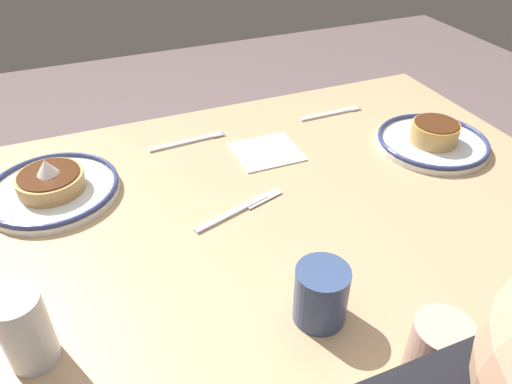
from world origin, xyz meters
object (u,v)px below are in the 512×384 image
at_px(plate_center_pancakes, 52,187).
at_px(coffee_mug, 321,292).
at_px(fork_far, 331,113).
at_px(drinking_glass, 26,333).
at_px(butter_knife, 239,209).
at_px(plate_near_main, 433,139).
at_px(fork_near, 188,141).
at_px(paper_napkin, 267,152).

height_order(plate_center_pancakes, coffee_mug, coffee_mug).
relative_size(plate_center_pancakes, fork_far, 1.49).
height_order(drinking_glass, butter_knife, drinking_glass).
xyz_separation_m(plate_near_main, fork_near, (0.54, -0.24, -0.02)).
bearing_deg(fork_far, plate_center_pancakes, 7.81).
distance_m(drinking_glass, butter_knife, 0.45).
bearing_deg(fork_far, butter_knife, 38.21).
bearing_deg(fork_near, plate_center_pancakes, 17.48).
bearing_deg(butter_knife, coffee_mug, 94.09).
bearing_deg(fork_near, drinking_glass, 53.82).
height_order(coffee_mug, drinking_glass, drinking_glass).
relative_size(fork_far, butter_knife, 0.88).
height_order(plate_center_pancakes, fork_near, plate_center_pancakes).
relative_size(coffee_mug, fork_near, 0.59).
height_order(drinking_glass, fork_near, drinking_glass).
height_order(plate_center_pancakes, butter_knife, plate_center_pancakes).
bearing_deg(fork_near, paper_napkin, 144.06).
xyz_separation_m(coffee_mug, paper_napkin, (-0.12, -0.48, -0.05)).
xyz_separation_m(plate_near_main, paper_napkin, (0.38, -0.13, -0.02)).
bearing_deg(drinking_glass, fork_near, -126.18).
distance_m(plate_near_main, plate_center_pancakes, 0.88).
xyz_separation_m(plate_center_pancakes, drinking_glass, (0.05, 0.41, 0.04)).
bearing_deg(drinking_glass, plate_near_main, -163.77).
xyz_separation_m(plate_center_pancakes, paper_napkin, (-0.48, 0.02, -0.02)).
height_order(plate_near_main, fork_near, plate_near_main).
bearing_deg(paper_napkin, butter_knife, 52.79).
relative_size(plate_near_main, fork_far, 1.45).
height_order(plate_near_main, drinking_glass, drinking_glass).
bearing_deg(fork_far, plate_near_main, 120.61).
height_order(coffee_mug, fork_far, coffee_mug).
relative_size(drinking_glass, fork_far, 0.67).
xyz_separation_m(plate_near_main, coffee_mug, (0.50, 0.35, 0.03)).
bearing_deg(plate_center_pancakes, butter_knife, 149.71).
xyz_separation_m(plate_near_main, plate_center_pancakes, (0.87, -0.14, -0.00)).
distance_m(plate_near_main, fork_far, 0.28).
distance_m(drinking_glass, fork_near, 0.64).
xyz_separation_m(plate_center_pancakes, fork_near, (-0.32, -0.10, -0.02)).
bearing_deg(butter_knife, plate_center_pancakes, -30.29).
height_order(plate_near_main, paper_napkin, plate_near_main).
relative_size(fork_near, butter_knife, 0.94).
height_order(fork_near, fork_far, same).
bearing_deg(fork_near, butter_knife, 93.99).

